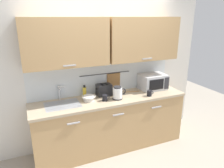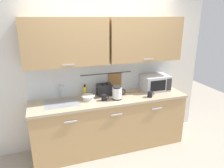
{
  "view_description": "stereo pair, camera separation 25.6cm",
  "coord_description": "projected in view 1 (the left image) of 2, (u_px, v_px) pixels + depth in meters",
  "views": [
    {
      "loc": [
        -1.22,
        -2.62,
        2.16
      ],
      "look_at": [
        0.04,
        0.33,
        1.12
      ],
      "focal_mm": 33.69,
      "sensor_mm": 36.0,
      "label": 1
    },
    {
      "loc": [
        -0.98,
        -2.71,
        2.16
      ],
      "look_at": [
        0.04,
        0.33,
        1.12
      ],
      "focal_mm": 33.69,
      "sensor_mm": 36.0,
      "label": 2
    }
  ],
  "objects": [
    {
      "name": "ground",
      "position": [
        118.0,
        156.0,
        3.41
      ],
      "size": [
        8.0,
        8.0,
        0.0
      ],
      "primitive_type": "plane",
      "color": "#9E9384"
    },
    {
      "name": "counter_unit",
      "position": [
        110.0,
        122.0,
        3.53
      ],
      "size": [
        2.53,
        0.64,
        0.9
      ],
      "color": "tan",
      "rests_on": "ground"
    },
    {
      "name": "back_wall_assembly",
      "position": [
        105.0,
        57.0,
        3.41
      ],
      "size": [
        3.7,
        0.41,
        2.5
      ],
      "color": "silver",
      "rests_on": "ground"
    },
    {
      "name": "sink_faucet",
      "position": [
        60.0,
        91.0,
        3.27
      ],
      "size": [
        0.09,
        0.17,
        0.22
      ],
      "color": "#B2B5BA",
      "rests_on": "counter_unit"
    },
    {
      "name": "microwave",
      "position": [
        153.0,
        82.0,
        3.78
      ],
      "size": [
        0.46,
        0.35,
        0.27
      ],
      "color": "silver",
      "rests_on": "counter_unit"
    },
    {
      "name": "electric_kettle",
      "position": [
        118.0,
        93.0,
        3.32
      ],
      "size": [
        0.23,
        0.16,
        0.21
      ],
      "color": "black",
      "rests_on": "counter_unit"
    },
    {
      "name": "dish_soap_bottle",
      "position": [
        84.0,
        92.0,
        3.42
      ],
      "size": [
        0.06,
        0.06,
        0.2
      ],
      "color": "yellow",
      "rests_on": "counter_unit"
    },
    {
      "name": "mug_near_sink",
      "position": [
        105.0,
        98.0,
        3.27
      ],
      "size": [
        0.12,
        0.08,
        0.09
      ],
      "color": "black",
      "rests_on": "counter_unit"
    },
    {
      "name": "mixing_bowl",
      "position": [
        89.0,
        98.0,
        3.27
      ],
      "size": [
        0.21,
        0.21,
        0.08
      ],
      "color": "silver",
      "rests_on": "counter_unit"
    },
    {
      "name": "toaster",
      "position": [
        104.0,
        90.0,
        3.48
      ],
      "size": [
        0.26,
        0.17,
        0.19
      ],
      "color": "#232326",
      "rests_on": "counter_unit"
    },
    {
      "name": "mug_by_kettle",
      "position": [
        149.0,
        93.0,
        3.46
      ],
      "size": [
        0.12,
        0.08,
        0.09
      ],
      "color": "black",
      "rests_on": "counter_unit"
    },
    {
      "name": "wooden_spoon",
      "position": [
        134.0,
        91.0,
        3.67
      ],
      "size": [
        0.27,
        0.09,
        0.01
      ],
      "color": "#9E7042",
      "rests_on": "counter_unit"
    }
  ]
}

